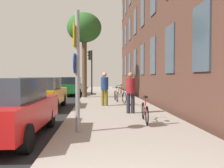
{
  "coord_description": "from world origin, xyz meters",
  "views": [
    {
      "loc": [
        0.12,
        -2.04,
        1.66
      ],
      "look_at": [
        0.93,
        9.98,
        1.29
      ],
      "focal_mm": 37.41,
      "sensor_mm": 36.0,
      "label": 1
    }
  ],
  "objects_px": {
    "traffic_light": "(91,64)",
    "car_1": "(43,93)",
    "bicycle_0": "(145,112)",
    "bicycle_2": "(116,95)",
    "pedestrian_2": "(104,84)",
    "car_0": "(10,108)",
    "car_2": "(72,86)",
    "pedestrian_1": "(105,87)",
    "tree_near": "(84,29)",
    "bicycle_3": "(121,91)",
    "sign_post": "(77,65)",
    "bicycle_1": "(127,98)",
    "pedestrian_0": "(131,90)"
  },
  "relations": [
    {
      "from": "traffic_light",
      "to": "car_1",
      "type": "distance_m",
      "value": 8.73
    },
    {
      "from": "bicycle_0",
      "to": "traffic_light",
      "type": "bearing_deg",
      "value": 99.67
    },
    {
      "from": "bicycle_2",
      "to": "car_1",
      "type": "xyz_separation_m",
      "value": [
        -4.0,
        -2.52,
        0.36
      ]
    },
    {
      "from": "pedestrian_2",
      "to": "car_0",
      "type": "height_order",
      "value": "pedestrian_2"
    },
    {
      "from": "pedestrian_2",
      "to": "car_2",
      "type": "relative_size",
      "value": 0.4
    },
    {
      "from": "traffic_light",
      "to": "bicycle_0",
      "type": "height_order",
      "value": "traffic_light"
    },
    {
      "from": "bicycle_0",
      "to": "car_2",
      "type": "xyz_separation_m",
      "value": [
        -3.83,
        12.94,
        0.37
      ]
    },
    {
      "from": "pedestrian_1",
      "to": "pedestrian_2",
      "type": "relative_size",
      "value": 1.01
    },
    {
      "from": "car_1",
      "to": "pedestrian_2",
      "type": "bearing_deg",
      "value": 57.12
    },
    {
      "from": "car_0",
      "to": "bicycle_0",
      "type": "bearing_deg",
      "value": 20.48
    },
    {
      "from": "tree_near",
      "to": "bicycle_2",
      "type": "relative_size",
      "value": 3.72
    },
    {
      "from": "tree_near",
      "to": "bicycle_3",
      "type": "bearing_deg",
      "value": 22.86
    },
    {
      "from": "sign_post",
      "to": "bicycle_2",
      "type": "distance_m",
      "value": 8.53
    },
    {
      "from": "car_0",
      "to": "car_2",
      "type": "height_order",
      "value": "same"
    },
    {
      "from": "traffic_light",
      "to": "bicycle_1",
      "type": "relative_size",
      "value": 2.35
    },
    {
      "from": "bicycle_3",
      "to": "pedestrian_0",
      "type": "distance_m",
      "value": 9.21
    },
    {
      "from": "pedestrian_2",
      "to": "car_0",
      "type": "bearing_deg",
      "value": -104.63
    },
    {
      "from": "pedestrian_0",
      "to": "car_0",
      "type": "height_order",
      "value": "pedestrian_0"
    },
    {
      "from": "car_2",
      "to": "pedestrian_0",
      "type": "bearing_deg",
      "value": -71.82
    },
    {
      "from": "traffic_light",
      "to": "tree_near",
      "type": "height_order",
      "value": "tree_near"
    },
    {
      "from": "sign_post",
      "to": "car_0",
      "type": "xyz_separation_m",
      "value": [
        -1.76,
        -0.15,
        -1.15
      ]
    },
    {
      "from": "bicycle_0",
      "to": "pedestrian_1",
      "type": "height_order",
      "value": "pedestrian_1"
    },
    {
      "from": "traffic_light",
      "to": "pedestrian_0",
      "type": "relative_size",
      "value": 2.22
    },
    {
      "from": "tree_near",
      "to": "bicycle_0",
      "type": "bearing_deg",
      "value": -75.52
    },
    {
      "from": "sign_post",
      "to": "pedestrian_2",
      "type": "relative_size",
      "value": 1.9
    },
    {
      "from": "pedestrian_2",
      "to": "car_2",
      "type": "bearing_deg",
      "value": 128.24
    },
    {
      "from": "traffic_light",
      "to": "car_2",
      "type": "height_order",
      "value": "traffic_light"
    },
    {
      "from": "car_0",
      "to": "sign_post",
      "type": "bearing_deg",
      "value": 4.95
    },
    {
      "from": "pedestrian_0",
      "to": "car_1",
      "type": "bearing_deg",
      "value": 149.74
    },
    {
      "from": "bicycle_0",
      "to": "bicycle_3",
      "type": "bearing_deg",
      "value": 88.13
    },
    {
      "from": "bicycle_1",
      "to": "sign_post",
      "type": "bearing_deg",
      "value": -109.74
    },
    {
      "from": "tree_near",
      "to": "bicycle_1",
      "type": "height_order",
      "value": "tree_near"
    },
    {
      "from": "bicycle_0",
      "to": "bicycle_1",
      "type": "relative_size",
      "value": 1.03
    },
    {
      "from": "tree_near",
      "to": "pedestrian_2",
      "type": "height_order",
      "value": "tree_near"
    },
    {
      "from": "sign_post",
      "to": "pedestrian_0",
      "type": "relative_size",
      "value": 1.94
    },
    {
      "from": "bicycle_1",
      "to": "bicycle_2",
      "type": "xyz_separation_m",
      "value": [
        -0.47,
        1.88,
        -0.01
      ]
    },
    {
      "from": "pedestrian_1",
      "to": "pedestrian_2",
      "type": "distance_m",
      "value": 4.93
    },
    {
      "from": "bicycle_2",
      "to": "bicycle_3",
      "type": "bearing_deg",
      "value": 79.73
    },
    {
      "from": "traffic_light",
      "to": "car_0",
      "type": "distance_m",
      "value": 14.3
    },
    {
      "from": "pedestrian_2",
      "to": "sign_post",
      "type": "bearing_deg",
      "value": -95.8
    },
    {
      "from": "bicycle_2",
      "to": "car_0",
      "type": "relative_size",
      "value": 0.41
    },
    {
      "from": "bicycle_0",
      "to": "car_0",
      "type": "distance_m",
      "value": 4.24
    },
    {
      "from": "tree_near",
      "to": "bicycle_3",
      "type": "xyz_separation_m",
      "value": [
        2.91,
        1.23,
        -4.75
      ]
    },
    {
      "from": "sign_post",
      "to": "pedestrian_2",
      "type": "distance_m",
      "value": 10.88
    },
    {
      "from": "car_0",
      "to": "car_2",
      "type": "xyz_separation_m",
      "value": [
        0.13,
        14.41,
        0.0
      ]
    },
    {
      "from": "tree_near",
      "to": "pedestrian_1",
      "type": "xyz_separation_m",
      "value": [
        1.33,
        -5.31,
        -4.09
      ]
    },
    {
      "from": "traffic_light",
      "to": "bicycle_0",
      "type": "bearing_deg",
      "value": -80.33
    },
    {
      "from": "bicycle_1",
      "to": "car_0",
      "type": "bearing_deg",
      "value": -121.91
    },
    {
      "from": "traffic_light",
      "to": "pedestrian_0",
      "type": "height_order",
      "value": "traffic_light"
    },
    {
      "from": "car_2",
      "to": "bicycle_2",
      "type": "bearing_deg",
      "value": -60.51
    }
  ]
}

